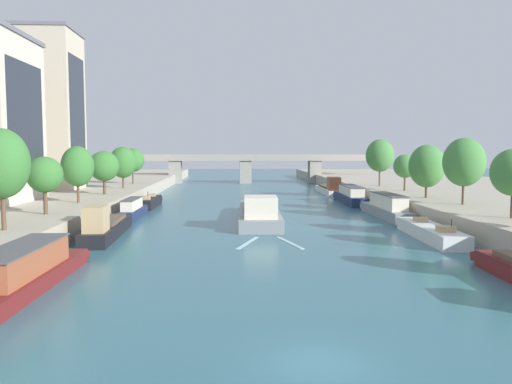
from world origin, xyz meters
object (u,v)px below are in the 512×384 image
at_px(barge_midriver, 259,212).
at_px(tree_left_distant, 133,160).
at_px(moored_boat_left_lone, 133,210).
at_px(tree_left_end_of_row, 2,164).
at_px(tree_left_third, 77,166).
at_px(tree_right_far, 405,166).
at_px(tree_right_third, 427,166).
at_px(moored_boat_left_end, 106,227).
at_px(tree_right_past_mid, 380,156).
at_px(moored_boat_right_gap_after, 430,232).
at_px(bridge_far, 245,165).
at_px(tree_left_past_mid, 123,162).
at_px(moored_boat_right_upstream, 350,196).
at_px(tree_right_distant, 464,162).
at_px(moored_boat_left_near, 150,202).
at_px(moored_boat_right_end, 329,189).
at_px(tree_left_far, 45,175).
at_px(moored_boat_right_lone, 386,207).
at_px(moored_boat_left_midway, 26,270).

bearing_deg(barge_midriver, tree_left_distant, 121.51).
relative_size(moored_boat_left_lone, tree_left_end_of_row, 1.39).
bearing_deg(tree_left_distant, tree_left_third, -89.72).
bearing_deg(tree_right_far, tree_right_third, -95.34).
bearing_deg(tree_right_third, moored_boat_left_end, -157.05).
bearing_deg(moored_boat_left_lone, tree_left_third, -156.91).
xyz_separation_m(barge_midriver, tree_right_past_mid, (20.91, 25.06, 6.07)).
bearing_deg(moored_boat_right_gap_after, bridge_far, 100.49).
distance_m(moored_boat_left_lone, tree_right_far, 38.77).
relative_size(barge_midriver, tree_left_past_mid, 3.40).
height_order(barge_midriver, moored_boat_right_upstream, barge_midriver).
height_order(moored_boat_right_upstream, tree_right_far, tree_right_far).
xyz_separation_m(tree_right_past_mid, bridge_far, (-20.72, 41.12, -2.70)).
bearing_deg(tree_left_past_mid, moored_boat_right_gap_after, -45.14).
distance_m(tree_right_distant, tree_right_far, 18.92).
bearing_deg(moored_boat_left_lone, moored_boat_right_upstream, 28.06).
xyz_separation_m(moored_boat_left_near, tree_left_third, (-5.61, -14.21, 5.43)).
relative_size(moored_boat_left_lone, moored_boat_right_end, 0.65).
distance_m(moored_boat_right_end, tree_left_end_of_row, 64.95).
bearing_deg(bridge_far, moored_boat_right_end, -64.50).
bearing_deg(barge_midriver, moored_boat_right_upstream, 51.91).
xyz_separation_m(tree_right_third, tree_right_far, (1.01, 10.82, -0.35)).
bearing_deg(moored_boat_left_near, moored_boat_left_end, -89.84).
xyz_separation_m(moored_boat_right_upstream, tree_right_past_mid, (6.23, 6.33, 5.93)).
bearing_deg(moored_boat_left_lone, barge_midriver, -11.96).
relative_size(moored_boat_left_end, moored_boat_left_lone, 1.38).
bearing_deg(moored_boat_right_end, moored_boat_right_gap_after, -90.06).
height_order(tree_left_far, tree_right_far, tree_left_far).
bearing_deg(moored_boat_right_lone, moored_boat_right_upstream, 91.88).
bearing_deg(moored_boat_left_end, tree_left_third, 117.26).
bearing_deg(barge_midriver, moored_boat_left_lone, 168.04).
relative_size(tree_left_distant, bridge_far, 0.11).
bearing_deg(tree_left_past_mid, moored_boat_right_upstream, -6.13).
relative_size(tree_left_past_mid, tree_right_distant, 0.89).
xyz_separation_m(moored_boat_left_end, tree_right_distant, (36.19, 6.87, 5.69)).
distance_m(tree_left_end_of_row, tree_left_past_mid, 41.55).
bearing_deg(bridge_far, moored_boat_right_lone, -76.73).
height_order(moored_boat_left_near, moored_boat_right_gap_after, moored_boat_left_near).
xyz_separation_m(moored_boat_left_midway, moored_boat_right_end, (29.63, 63.08, -0.14)).
bearing_deg(bridge_far, barge_midriver, -90.16).
height_order(moored_boat_left_lone, tree_right_past_mid, tree_right_past_mid).
bearing_deg(moored_boat_right_upstream, moored_boat_right_gap_after, -89.95).
bearing_deg(tree_right_past_mid, tree_left_end_of_row, -132.58).
height_order(moored_boat_left_end, bridge_far, bridge_far).
bearing_deg(tree_left_far, moored_boat_left_midway, -73.81).
distance_m(moored_boat_left_midway, tree_right_far, 56.64).
bearing_deg(tree_right_past_mid, bridge_far, 116.75).
relative_size(barge_midriver, tree_right_far, 4.14).
height_order(tree_right_distant, bridge_far, tree_right_distant).
distance_m(moored_boat_left_near, moored_boat_right_upstream, 29.49).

